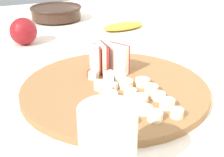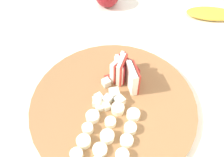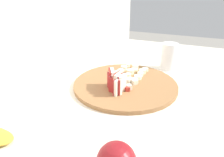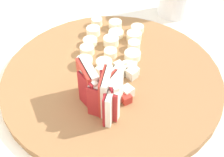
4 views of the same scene
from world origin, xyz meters
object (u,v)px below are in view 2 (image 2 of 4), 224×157
object	(u,v)px
cutting_board	(113,104)
banana_peel	(211,14)
banana_slice_rows	(108,134)
apple_dice_pile	(108,96)
apple_wedge_fan	(125,71)

from	to	relation	value
cutting_board	banana_peel	distance (m)	0.45
banana_slice_rows	banana_peel	bearing A→B (deg)	156.30
apple_dice_pile	cutting_board	bearing A→B (deg)	57.16
cutting_board	apple_wedge_fan	size ratio (longest dim) A/B	4.42
apple_wedge_fan	banana_peel	size ratio (longest dim) A/B	0.55
apple_wedge_fan	apple_dice_pile	bearing A→B (deg)	-21.40
apple_dice_pile	banana_peel	size ratio (longest dim) A/B	0.62
apple_wedge_fan	banana_slice_rows	xyz separation A→B (m)	(0.15, -0.00, -0.02)
apple_wedge_fan	banana_peel	bearing A→B (deg)	147.53
apple_wedge_fan	banana_slice_rows	distance (m)	0.15
cutting_board	apple_dice_pile	xyz separation A→B (m)	(-0.01, -0.01, 0.02)
banana_slice_rows	banana_peel	xyz separation A→B (m)	(-0.48, 0.21, -0.01)
apple_dice_pile	apple_wedge_fan	bearing A→B (deg)	158.60
banana_slice_rows	apple_wedge_fan	bearing A→B (deg)	179.39
apple_dice_pile	banana_peel	world-z (taller)	apple_dice_pile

